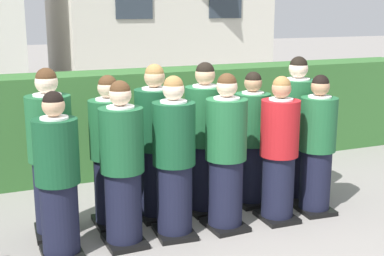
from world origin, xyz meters
name	(u,v)px	position (x,y,z in m)	size (l,w,h in m)	color
ground_plane	(202,231)	(0.00, 0.00, 0.00)	(60.00, 60.00, 0.00)	gray
student_front_row_0	(58,180)	(-1.44, 0.00, 0.75)	(0.41, 0.46, 1.57)	black
student_front_row_1	(122,169)	(-0.83, 0.02, 0.78)	(0.42, 0.51, 1.63)	black
student_front_row_2	(174,161)	(-0.30, 0.03, 0.78)	(0.43, 0.53, 1.65)	black
student_front_row_3	(226,156)	(0.26, -0.01, 0.78)	(0.43, 0.49, 1.65)	black
student_in_red_blazer	(279,153)	(0.89, -0.03, 0.76)	(0.41, 0.51, 1.59)	black
student_front_row_5	(317,148)	(1.41, 0.00, 0.75)	(0.41, 0.48, 1.57)	black
student_rear_row_0	(51,157)	(-1.42, 0.54, 0.82)	(0.45, 0.51, 1.72)	black
student_rear_row_1	(110,155)	(-0.82, 0.55, 0.77)	(0.42, 0.46, 1.62)	black
student_rear_row_2	(156,146)	(-0.30, 0.57, 0.81)	(0.44, 0.49, 1.71)	black
student_rear_row_3	(205,142)	(0.26, 0.52, 0.82)	(0.44, 0.53, 1.71)	black
student_rear_row_4	(252,142)	(0.86, 0.51, 0.75)	(0.41, 0.50, 1.58)	black
student_rear_row_5	(296,132)	(1.45, 0.49, 0.83)	(0.45, 0.55, 1.73)	black
hedge	(135,121)	(0.00, 2.36, 0.71)	(9.41, 0.70, 1.42)	#33662D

